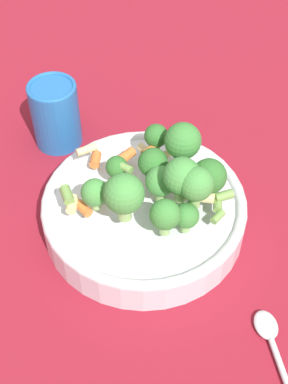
% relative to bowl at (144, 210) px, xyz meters
% --- Properties ---
extents(ground_plane, '(3.00, 3.00, 0.00)m').
position_rel_bowl_xyz_m(ground_plane, '(0.00, 0.00, -0.03)').
color(ground_plane, maroon).
extents(bowl, '(0.26, 0.26, 0.05)m').
position_rel_bowl_xyz_m(bowl, '(0.00, 0.00, 0.00)').
color(bowl, silver).
rests_on(bowl, ground_plane).
extents(pasta_salad, '(0.17, 0.19, 0.08)m').
position_rel_bowl_xyz_m(pasta_salad, '(-0.02, -0.02, 0.07)').
color(pasta_salad, '#8CB766').
rests_on(pasta_salad, bowl).
extents(cup, '(0.07, 0.07, 0.10)m').
position_rel_bowl_xyz_m(cup, '(0.19, 0.06, 0.03)').
color(cup, '#2366B2').
rests_on(cup, ground_plane).
extents(spoon, '(0.17, 0.05, 0.01)m').
position_rel_bowl_xyz_m(spoon, '(-0.22, -0.06, -0.02)').
color(spoon, silver).
rests_on(spoon, ground_plane).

